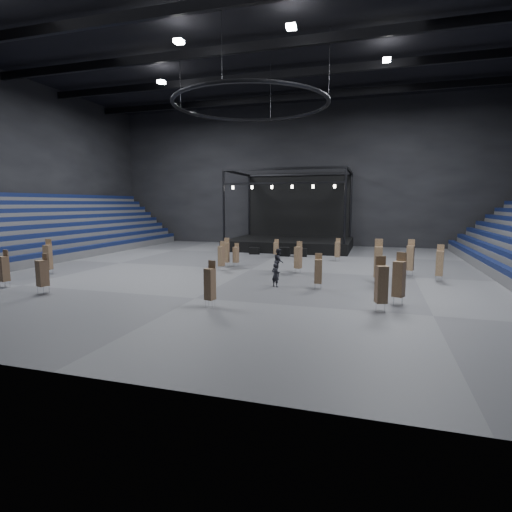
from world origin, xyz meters
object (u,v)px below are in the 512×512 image
(chair_stack_13, at_px, (298,257))
(chair_stack_12, at_px, (236,254))
(chair_stack_4, at_px, (210,283))
(man_center, at_px, (275,275))
(chair_stack_6, at_px, (42,272))
(chair_stack_1, at_px, (338,249))
(chair_stack_14, at_px, (399,278))
(chair_stack_2, at_px, (276,248))
(crew_member, at_px, (279,261))
(chair_stack_11, at_px, (440,263))
(stage, at_px, (292,236))
(flight_case_mid, at_px, (283,252))
(flight_case_left, at_px, (254,251))
(chair_stack_7, at_px, (318,271))
(chair_stack_8, at_px, (221,256))
(chair_stack_15, at_px, (410,257))
(chair_stack_3, at_px, (4,268))
(flight_case_right, at_px, (301,253))
(chair_stack_0, at_px, (381,283))
(chair_stack_5, at_px, (48,257))
(chair_stack_10, at_px, (226,252))
(chair_stack_9, at_px, (378,261))

(chair_stack_13, bearing_deg, chair_stack_12, -178.78)
(chair_stack_4, distance_m, man_center, 6.26)
(chair_stack_6, bearing_deg, chair_stack_1, 68.50)
(chair_stack_14, bearing_deg, chair_stack_4, -137.45)
(chair_stack_2, distance_m, man_center, 13.96)
(man_center, bearing_deg, chair_stack_1, -76.98)
(crew_member, bearing_deg, chair_stack_11, -92.56)
(stage, relative_size, chair_stack_1, 6.53)
(flight_case_mid, distance_m, crew_member, 10.20)
(chair_stack_1, bearing_deg, flight_case_left, 171.39)
(flight_case_left, relative_size, chair_stack_7, 0.49)
(flight_case_mid, xyz_separation_m, chair_stack_8, (-2.81, -10.02, 0.74))
(chair_stack_14, relative_size, chair_stack_15, 1.03)
(chair_stack_6, bearing_deg, chair_stack_12, 77.73)
(chair_stack_4, bearing_deg, chair_stack_1, 90.96)
(chair_stack_2, distance_m, chair_stack_3, 23.01)
(flight_case_right, bearing_deg, chair_stack_11, -41.13)
(flight_case_right, distance_m, chair_stack_13, 9.91)
(chair_stack_6, bearing_deg, chair_stack_11, 43.09)
(chair_stack_6, relative_size, chair_stack_13, 0.97)
(chair_stack_4, distance_m, chair_stack_15, 16.55)
(chair_stack_1, xyz_separation_m, chair_stack_12, (-7.99, -5.93, -0.07))
(chair_stack_11, bearing_deg, chair_stack_0, -102.24)
(chair_stack_2, height_order, chair_stack_14, chair_stack_14)
(chair_stack_7, relative_size, man_center, 1.47)
(chair_stack_1, distance_m, chair_stack_4, 19.57)
(flight_case_left, bearing_deg, chair_stack_5, -125.04)
(chair_stack_8, bearing_deg, chair_stack_5, -143.46)
(chair_stack_7, distance_m, chair_stack_11, 9.16)
(chair_stack_2, bearing_deg, chair_stack_4, -84.53)
(flight_case_right, height_order, chair_stack_14, chair_stack_14)
(chair_stack_10, xyz_separation_m, chair_stack_12, (0.75, 0.33, -0.21))
(flight_case_right, height_order, chair_stack_3, chair_stack_3)
(stage, bearing_deg, chair_stack_15, -51.87)
(chair_stack_1, distance_m, chair_stack_10, 10.75)
(chair_stack_0, distance_m, chair_stack_5, 24.34)
(chair_stack_2, distance_m, chair_stack_9, 14.30)
(chair_stack_5, distance_m, chair_stack_11, 28.57)
(flight_case_right, relative_size, chair_stack_1, 0.58)
(stage, xyz_separation_m, chair_stack_9, (9.92, -19.31, 0.08))
(chair_stack_13, bearing_deg, chair_stack_9, -3.80)
(chair_stack_4, xyz_separation_m, chair_stack_7, (4.77, 5.95, -0.07))
(flight_case_mid, xyz_separation_m, chair_stack_3, (-13.68, -20.21, 0.80))
(chair_stack_3, height_order, chair_stack_14, chair_stack_14)
(chair_stack_11, bearing_deg, chair_stack_2, 158.97)
(chair_stack_1, relative_size, crew_member, 1.11)
(chair_stack_7, bearing_deg, man_center, 174.94)
(crew_member, bearing_deg, chair_stack_2, 12.30)
(chair_stack_12, relative_size, chair_stack_14, 0.71)
(chair_stack_0, relative_size, chair_stack_10, 1.12)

